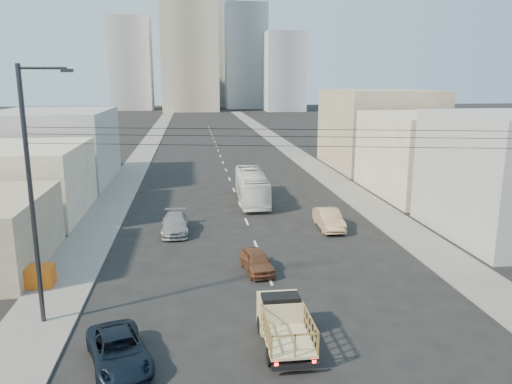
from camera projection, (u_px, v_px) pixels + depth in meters
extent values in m
plane|color=black|center=(298.00, 351.00, 21.30)|extent=(420.00, 420.00, 0.00)
cube|color=slate|center=(149.00, 145.00, 87.52)|extent=(3.50, 180.00, 0.12)
cube|color=slate|center=(280.00, 143.00, 90.48)|extent=(3.50, 180.00, 0.12)
cube|color=silver|center=(289.00, 328.00, 23.24)|extent=(0.15, 2.00, 0.01)
cube|color=silver|center=(269.00, 278.00, 29.04)|extent=(0.15, 2.00, 0.01)
cube|color=silver|center=(256.00, 245.00, 34.84)|extent=(0.15, 2.00, 0.01)
cube|color=silver|center=(247.00, 222.00, 40.65)|extent=(0.15, 2.00, 0.01)
cube|color=silver|center=(240.00, 204.00, 46.45)|extent=(0.15, 2.00, 0.01)
cube|color=silver|center=(234.00, 190.00, 52.26)|extent=(0.15, 2.00, 0.01)
cube|color=silver|center=(230.00, 179.00, 58.06)|extent=(0.15, 2.00, 0.01)
cube|color=silver|center=(226.00, 170.00, 63.86)|extent=(0.15, 2.00, 0.01)
cube|color=silver|center=(223.00, 162.00, 69.67)|extent=(0.15, 2.00, 0.01)
cube|color=silver|center=(220.00, 156.00, 75.47)|extent=(0.15, 2.00, 0.01)
cube|color=silver|center=(218.00, 151.00, 81.27)|extent=(0.15, 2.00, 0.01)
cube|color=silver|center=(216.00, 146.00, 87.08)|extent=(0.15, 2.00, 0.01)
cube|color=silver|center=(215.00, 142.00, 92.88)|extent=(0.15, 2.00, 0.01)
cube|color=silver|center=(213.00, 138.00, 98.68)|extent=(0.15, 2.00, 0.01)
cube|color=silver|center=(212.00, 135.00, 104.49)|extent=(0.15, 2.00, 0.01)
cube|color=silver|center=(211.00, 132.00, 110.29)|extent=(0.15, 2.00, 0.01)
cube|color=silver|center=(210.00, 129.00, 116.09)|extent=(0.15, 2.00, 0.01)
cube|color=silver|center=(209.00, 127.00, 121.90)|extent=(0.15, 2.00, 0.01)
cube|color=tan|center=(288.00, 340.00, 20.84)|extent=(1.90, 3.00, 0.12)
cube|color=tan|center=(280.00, 312.00, 22.72)|extent=(1.90, 1.60, 1.50)
cube|color=black|center=(281.00, 303.00, 22.35)|extent=(1.70, 0.90, 0.70)
cube|color=#2D2D33|center=(295.00, 367.00, 19.41)|extent=(1.90, 0.12, 0.22)
cube|color=#FF0C0C|center=(276.00, 365.00, 19.28)|extent=(0.15, 0.05, 0.12)
cube|color=#FF0C0C|center=(314.00, 362.00, 19.47)|extent=(0.15, 0.05, 0.12)
cylinder|color=black|center=(261.00, 324.00, 22.84)|extent=(0.25, 0.76, 0.76)
cylinder|color=black|center=(297.00, 322.00, 23.05)|extent=(0.25, 0.76, 0.76)
cylinder|color=black|center=(270.00, 357.00, 20.13)|extent=(0.25, 0.76, 0.76)
cylinder|color=black|center=(311.00, 354.00, 20.34)|extent=(0.25, 0.76, 0.76)
imported|color=black|center=(119.00, 351.00, 20.10)|extent=(3.41, 5.04, 1.28)
imported|color=white|center=(252.00, 186.00, 47.18)|extent=(2.68, 10.41, 2.88)
imported|color=brown|center=(257.00, 261.00, 30.01)|extent=(1.96, 3.92, 1.28)
imported|color=tan|center=(329.00, 219.00, 38.60)|extent=(1.70, 4.65, 1.52)
imported|color=gray|center=(175.00, 224.00, 37.55)|extent=(2.00, 4.84, 1.40)
cylinder|color=#2D2D33|center=(31.00, 201.00, 22.40)|extent=(0.22, 0.22, 12.00)
cylinder|color=#2D2D33|center=(43.00, 68.00, 21.25)|extent=(2.00, 0.12, 0.12)
cube|color=#2D2D33|center=(67.00, 71.00, 21.40)|extent=(0.50, 0.25, 0.15)
cylinder|color=black|center=(295.00, 129.00, 20.70)|extent=(23.01, 5.02, 0.02)
cylinder|color=black|center=(295.00, 137.00, 20.77)|extent=(23.01, 5.02, 0.02)
cylinder|color=black|center=(295.00, 146.00, 20.86)|extent=(23.01, 5.02, 0.02)
cube|color=#CC5A13|center=(37.00, 283.00, 27.68)|extent=(1.80, 1.20, 0.38)
cube|color=#CC5A13|center=(37.00, 276.00, 27.59)|extent=(1.80, 1.20, 0.38)
cube|color=#CC5A13|center=(36.00, 270.00, 27.51)|extent=(1.80, 1.20, 0.38)
cube|color=#B4A991|center=(431.00, 154.00, 49.96)|extent=(11.00, 14.00, 8.00)
cube|color=gray|center=(378.00, 129.00, 65.28)|extent=(12.00, 16.00, 10.00)
cube|color=#B4A991|center=(14.00, 182.00, 41.47)|extent=(11.00, 12.00, 6.00)
cube|color=#97989A|center=(54.00, 147.00, 55.69)|extent=(12.00, 16.00, 8.00)
cube|color=gray|center=(189.00, 26.00, 178.62)|extent=(20.00, 20.00, 60.00)
cube|color=#92949A|center=(245.00, 57.00, 198.10)|extent=(16.00, 16.00, 40.00)
cube|color=#92949A|center=(131.00, 64.00, 188.39)|extent=(15.00, 15.00, 34.00)
cube|color=#97989A|center=(213.00, 54.00, 210.66)|extent=(18.00, 18.00, 44.00)
cube|color=#92949A|center=(284.00, 72.00, 181.59)|extent=(14.00, 14.00, 28.00)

